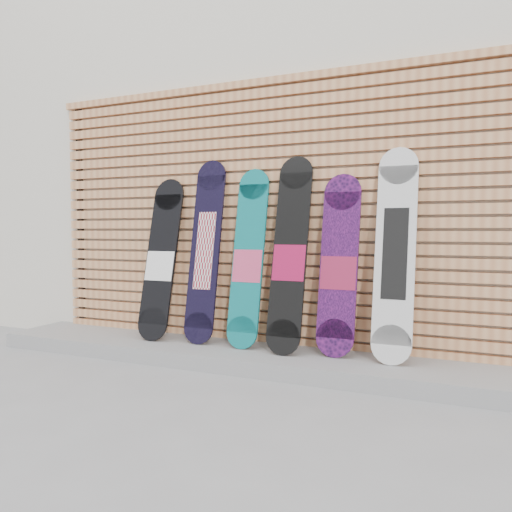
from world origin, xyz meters
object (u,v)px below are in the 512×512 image
Objects in this scene: snowboard_4 at (339,265)px; snowboard_3 at (290,254)px; snowboard_0 at (161,259)px; snowboard_2 at (248,258)px; snowboard_5 at (395,253)px; snowboard_1 at (205,251)px.

snowboard_3 is at bearing -172.74° from snowboard_4.
snowboard_2 is (0.82, 0.02, 0.02)m from snowboard_0.
snowboard_2 is at bearing 1.67° from snowboard_0.
snowboard_3 reaches higher than snowboard_0.
snowboard_3 is at bearing -178.02° from snowboard_5.
snowboard_1 is 0.76m from snowboard_3.
snowboard_5 is (0.41, -0.02, 0.10)m from snowboard_4.
snowboard_5 reaches higher than snowboard_3.
snowboard_2 is 0.95× the size of snowboard_3.
snowboard_0 is 0.43m from snowboard_1.
snowboard_2 is at bearing 175.29° from snowboard_3.
snowboard_3 is 0.78m from snowboard_5.
snowboard_1 is (0.42, 0.03, 0.08)m from snowboard_0.
snowboard_0 is at bearing 179.70° from snowboard_3.
snowboard_1 is 1.01× the size of snowboard_3.
snowboard_5 is (1.15, -0.00, 0.06)m from snowboard_2.
snowboard_4 is (0.74, 0.02, -0.04)m from snowboard_2.
snowboard_1 reaches higher than snowboard_2.
snowboard_4 is at bearing 1.35° from snowboard_2.
snowboard_4 is at bearing 0.67° from snowboard_1.
snowboard_2 is 1.15m from snowboard_5.
snowboard_3 is at bearing -4.71° from snowboard_2.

